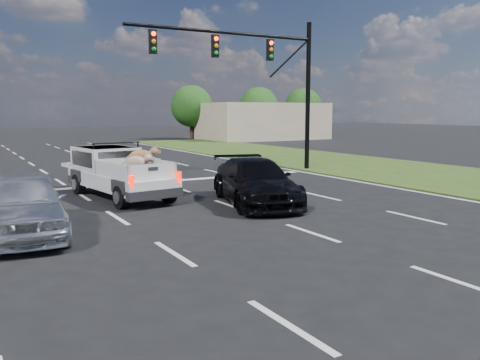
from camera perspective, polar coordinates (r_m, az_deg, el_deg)
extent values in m
plane|color=black|center=(11.23, 0.95, -7.04)|extent=(160.00, 160.00, 0.00)
cube|color=silver|center=(16.04, -15.66, -2.79)|extent=(0.12, 60.00, 0.01)
cube|color=silver|center=(17.21, -4.30, -1.81)|extent=(0.12, 60.00, 0.01)
cube|color=silver|center=(18.97, 5.28, -0.92)|extent=(0.12, 60.00, 0.01)
cube|color=silver|center=(21.19, 13.15, -0.17)|extent=(0.15, 60.00, 0.01)
cube|color=silver|center=(20.30, -13.68, -0.53)|extent=(17.00, 0.45, 0.01)
cube|color=#273F13|center=(24.23, 20.44, 0.58)|extent=(8.00, 60.00, 0.06)
cylinder|color=black|center=(24.96, 7.63, 9.18)|extent=(0.22, 0.22, 7.00)
cylinder|color=black|center=(22.74, -1.65, 16.22)|extent=(9.00, 0.14, 0.14)
cube|color=black|center=(23.83, 3.39, 14.37)|extent=(0.30, 0.18, 0.95)
sphere|color=#FD3207|center=(23.78, 3.55, 15.11)|extent=(0.18, 0.18, 0.18)
cube|color=black|center=(22.43, -2.81, 14.78)|extent=(0.30, 0.18, 0.95)
sphere|color=#FD3207|center=(22.38, -2.68, 15.58)|extent=(0.18, 0.18, 0.18)
cube|color=black|center=(21.31, -9.76, 15.05)|extent=(0.30, 0.18, 0.95)
sphere|color=#FD3207|center=(21.25, -9.68, 15.89)|extent=(0.18, 0.18, 0.18)
cube|color=#BCAB90|center=(51.35, 2.59, 6.62)|extent=(12.00, 7.00, 3.60)
cylinder|color=#332114|center=(52.03, -5.42, 5.81)|extent=(0.44, 0.44, 2.16)
sphere|color=#123A0F|center=(52.00, -5.45, 8.26)|extent=(4.20, 4.20, 4.20)
cylinder|color=#332114|center=(55.82, 2.11, 5.98)|extent=(0.44, 0.44, 2.16)
sphere|color=#123A0F|center=(55.79, 2.12, 8.26)|extent=(4.20, 4.20, 4.20)
cylinder|color=#332114|center=(59.22, 7.07, 6.03)|extent=(0.44, 0.44, 2.16)
sphere|color=#123A0F|center=(59.19, 7.11, 8.18)|extent=(4.20, 4.20, 4.20)
cylinder|color=black|center=(15.32, -13.19, -1.90)|extent=(0.35, 0.73, 0.70)
cylinder|color=black|center=(16.04, -8.02, -1.33)|extent=(0.35, 0.73, 0.70)
cylinder|color=black|center=(18.41, -17.66, -0.45)|extent=(0.35, 0.73, 0.70)
cylinder|color=black|center=(19.02, -13.16, -0.03)|extent=(0.35, 0.73, 0.70)
cube|color=silver|center=(17.17, -13.27, 0.00)|extent=(2.42, 5.06, 0.48)
cube|color=silver|center=(18.14, -14.86, 2.37)|extent=(1.97, 2.33, 0.79)
cube|color=black|center=(17.19, -13.48, 2.22)|extent=(1.41, 0.23, 0.57)
cylinder|color=black|center=(17.26, -13.71, 4.07)|extent=(1.64, 0.28, 0.05)
cube|color=black|center=(16.18, -11.68, 0.33)|extent=(1.95, 2.55, 0.06)
cube|color=silver|center=(15.82, -14.23, 1.06)|extent=(0.41, 2.32, 0.48)
cube|color=silver|center=(16.51, -9.28, 1.47)|extent=(0.41, 2.32, 0.48)
cube|color=silver|center=(15.15, -9.79, 0.89)|extent=(1.63, 0.31, 0.48)
cube|color=red|center=(14.65, -12.09, -0.23)|extent=(0.15, 0.08, 0.37)
cube|color=red|center=(15.39, -6.88, 0.27)|extent=(0.15, 0.08, 0.37)
cube|color=black|center=(15.13, -9.50, -1.56)|extent=(1.78, 0.52, 0.28)
imported|color=silver|center=(12.65, -23.03, -2.51)|extent=(2.24, 4.55, 1.49)
imported|color=black|center=(15.69, 1.73, -0.17)|extent=(3.17, 5.16, 1.40)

